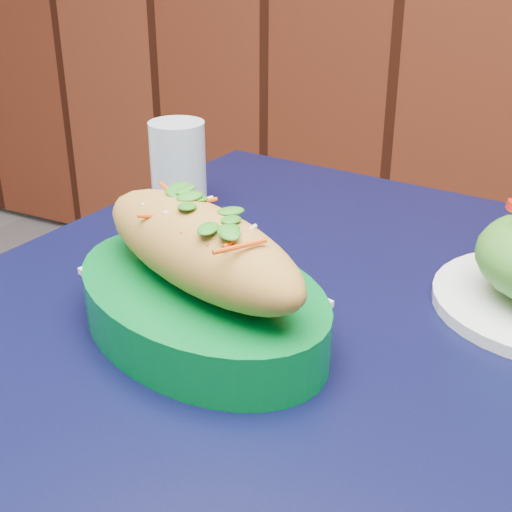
% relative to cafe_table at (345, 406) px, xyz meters
% --- Properties ---
extents(cafe_table, '(0.87, 0.87, 0.75)m').
position_rel_cafe_table_xyz_m(cafe_table, '(0.00, 0.00, 0.00)').
color(cafe_table, black).
rests_on(cafe_table, ground).
extents(banh_mi_basket, '(0.33, 0.28, 0.13)m').
position_rel_cafe_table_xyz_m(banh_mi_basket, '(-0.12, -0.06, 0.14)').
color(banh_mi_basket, '#016B25').
rests_on(banh_mi_basket, cafe_table).
extents(water_glass, '(0.07, 0.07, 0.11)m').
position_rel_cafe_table_xyz_m(water_glass, '(-0.30, 0.18, 0.14)').
color(water_glass, silver).
rests_on(water_glass, cafe_table).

